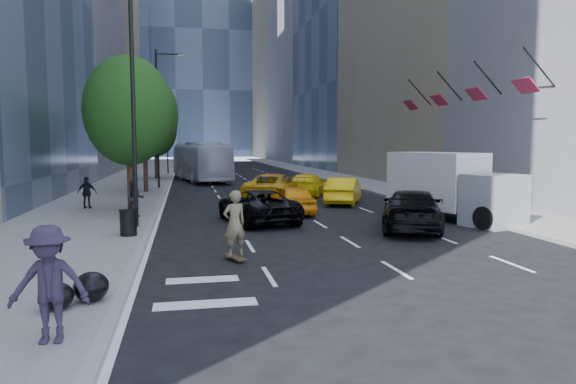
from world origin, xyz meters
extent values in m
plane|color=black|center=(0.00, 0.00, 0.00)|extent=(160.00, 160.00, 0.00)
cube|color=slate|center=(-9.00, 30.00, 0.07)|extent=(6.00, 120.00, 0.15)
cube|color=slate|center=(10.00, 30.00, 0.07)|extent=(4.00, 120.00, 0.15)
cube|color=#323E4E|center=(-22.00, 92.00, 30.00)|extent=(20.00, 28.00, 60.00)
cube|color=#7A7054|center=(22.00, 98.00, 25.00)|extent=(20.00, 24.00, 50.00)
cylinder|color=black|center=(-6.50, 4.00, 5.15)|extent=(0.16, 0.16, 10.00)
cylinder|color=black|center=(-6.50, 22.00, 5.15)|extent=(0.16, 0.16, 10.00)
cylinder|color=black|center=(-5.60, 22.00, 9.85)|extent=(1.80, 0.12, 0.12)
cube|color=#99998C|center=(-4.70, 22.00, 9.75)|extent=(0.50, 0.22, 0.15)
cylinder|color=#311E13|center=(-7.20, 9.00, 1.72)|extent=(0.30, 0.30, 3.15)
ellipsoid|color=#16350E|center=(-7.20, 9.00, 4.98)|extent=(4.20, 4.20, 5.25)
cylinder|color=#311E13|center=(-7.20, 19.00, 1.84)|extent=(0.30, 0.30, 3.38)
ellipsoid|color=#16350E|center=(-7.20, 19.00, 5.32)|extent=(4.50, 4.50, 5.62)
cylinder|color=#311E13|center=(-7.20, 32.00, 1.61)|extent=(0.30, 0.30, 2.93)
ellipsoid|color=#16350E|center=(-7.20, 32.00, 4.63)|extent=(3.90, 3.90, 4.88)
cylinder|color=black|center=(-6.40, 40.00, 2.75)|extent=(0.14, 0.14, 5.20)
imported|color=black|center=(-6.40, 40.00, 4.35)|extent=(2.48, 0.53, 1.00)
cylinder|color=black|center=(11.15, 4.00, 6.85)|extent=(1.75, 0.08, 1.75)
cube|color=#9B233F|center=(10.50, 4.00, 6.00)|extent=(0.64, 1.30, 0.64)
cylinder|color=black|center=(11.15, 8.00, 6.85)|extent=(1.75, 0.08, 1.75)
cube|color=#9B233F|center=(10.50, 8.00, 6.00)|extent=(0.64, 1.30, 0.64)
cylinder|color=black|center=(11.15, 12.00, 6.85)|extent=(1.75, 0.08, 1.75)
cube|color=#9B233F|center=(10.50, 12.00, 6.00)|extent=(0.64, 1.30, 0.64)
cylinder|color=black|center=(11.15, 16.00, 6.85)|extent=(1.75, 0.08, 1.75)
cube|color=#9B233F|center=(10.50, 16.00, 6.00)|extent=(0.64, 1.30, 0.64)
imported|color=#6F6345|center=(-3.20, -2.06, 0.97)|extent=(0.83, 0.70, 1.94)
imported|color=black|center=(-1.55, 5.00, 0.72)|extent=(3.43, 5.56, 1.44)
imported|color=black|center=(4.20, 1.94, 0.80)|extent=(4.26, 5.94, 1.60)
imported|color=orange|center=(0.50, 7.47, 0.71)|extent=(1.79, 4.21, 1.42)
imported|color=#EAB40C|center=(4.20, 10.89, 0.75)|extent=(3.34, 4.81, 1.50)
imported|color=#CE910A|center=(0.50, 13.00, 0.82)|extent=(4.67, 6.50, 1.64)
imported|color=yellow|center=(3.19, 15.50, 0.72)|extent=(3.83, 5.38, 1.45)
imported|color=silver|center=(-3.20, 30.24, 1.74)|extent=(5.08, 12.83, 3.48)
cube|color=silver|center=(6.84, 5.06, 1.73)|extent=(3.50, 4.80, 2.53)
cube|color=gray|center=(7.86, 2.05, 1.08)|extent=(2.64, 2.46, 2.15)
cylinder|color=black|center=(7.04, 1.38, 0.47)|extent=(0.61, 0.99, 0.94)
cylinder|color=black|center=(8.91, 2.01, 0.47)|extent=(0.61, 0.99, 0.94)
cylinder|color=black|center=(5.43, 6.17, 0.47)|extent=(0.61, 0.99, 0.94)
cylinder|color=black|center=(7.30, 6.80, 0.47)|extent=(0.61, 0.99, 0.94)
imported|color=black|center=(-6.80, 6.73, 0.98)|extent=(0.82, 0.65, 1.65)
imported|color=black|center=(-9.44, 10.29, 0.95)|extent=(0.99, 0.52, 1.60)
imported|color=#292031|center=(-6.80, -8.00, 1.13)|extent=(1.30, 0.78, 1.96)
cylinder|color=black|center=(-6.60, 2.00, 0.59)|extent=(0.59, 0.59, 0.88)
ellipsoid|color=black|center=(-6.55, -5.77, 0.46)|extent=(0.72, 0.79, 0.61)
ellipsoid|color=black|center=(-7.11, -6.23, 0.42)|extent=(0.63, 0.69, 0.54)
camera|label=1|loc=(-4.58, -16.82, 3.44)|focal=32.00mm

